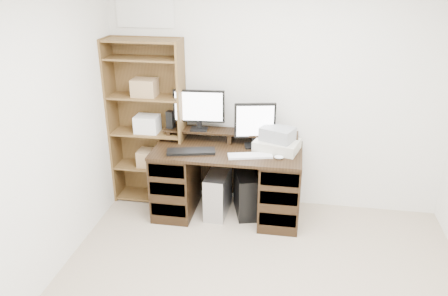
% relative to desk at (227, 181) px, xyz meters
% --- Properties ---
extents(room, '(3.54, 4.04, 2.54)m').
position_rel_desk_xyz_m(room, '(0.45, -1.64, 0.86)').
color(room, tan).
rests_on(room, ground).
extents(desk, '(1.50, 0.70, 0.75)m').
position_rel_desk_xyz_m(desk, '(0.00, 0.00, 0.00)').
color(desk, black).
rests_on(desk, ground).
extents(riser_shelf, '(1.40, 0.22, 0.12)m').
position_rel_desk_xyz_m(riser_shelf, '(-0.00, 0.21, 0.45)').
color(riser_shelf, black).
rests_on(riser_shelf, desk).
extents(monitor_wide, '(0.53, 0.15, 0.42)m').
position_rel_desk_xyz_m(monitor_wide, '(-0.33, 0.20, 0.72)').
color(monitor_wide, black).
rests_on(monitor_wide, riser_shelf).
extents(monitor_small, '(0.42, 0.19, 0.46)m').
position_rel_desk_xyz_m(monitor_small, '(0.26, 0.13, 0.61)').
color(monitor_small, black).
rests_on(monitor_small, desk).
extents(speaker, '(0.09, 0.09, 0.19)m').
position_rel_desk_xyz_m(speaker, '(-0.64, 0.19, 0.57)').
color(speaker, black).
rests_on(speaker, riser_shelf).
extents(keyboard_black, '(0.50, 0.26, 0.03)m').
position_rel_desk_xyz_m(keyboard_black, '(-0.34, -0.15, 0.37)').
color(keyboard_black, black).
rests_on(keyboard_black, desk).
extents(keyboard_white, '(0.45, 0.23, 0.02)m').
position_rel_desk_xyz_m(keyboard_white, '(0.25, -0.15, 0.37)').
color(keyboard_white, silver).
rests_on(keyboard_white, desk).
extents(mouse, '(0.10, 0.08, 0.04)m').
position_rel_desk_xyz_m(mouse, '(0.53, -0.16, 0.38)').
color(mouse, white).
rests_on(mouse, desk).
extents(printer, '(0.49, 0.41, 0.11)m').
position_rel_desk_xyz_m(printer, '(0.49, 0.06, 0.41)').
color(printer, beige).
rests_on(printer, desk).
extents(basket, '(0.37, 0.32, 0.13)m').
position_rel_desk_xyz_m(basket, '(0.49, 0.06, 0.53)').
color(basket, gray).
rests_on(basket, printer).
extents(tower_silver, '(0.23, 0.48, 0.47)m').
position_rel_desk_xyz_m(tower_silver, '(-0.10, -0.00, -0.15)').
color(tower_silver, '#AFB0B6').
rests_on(tower_silver, ground).
extents(tower_black, '(0.32, 0.50, 0.47)m').
position_rel_desk_xyz_m(tower_black, '(0.19, 0.06, -0.16)').
color(tower_black, black).
rests_on(tower_black, ground).
extents(bookshelf, '(0.80, 0.30, 1.80)m').
position_rel_desk_xyz_m(bookshelf, '(-0.90, 0.21, 0.53)').
color(bookshelf, brown).
rests_on(bookshelf, ground).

